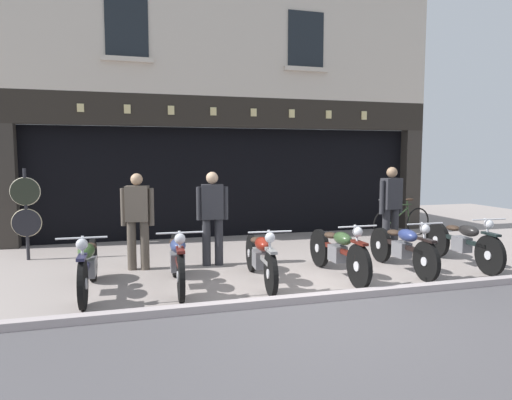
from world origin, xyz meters
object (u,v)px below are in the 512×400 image
at_px(motorcycle_left, 177,259).
at_px(tyre_sign_pole, 26,208).
at_px(motorcycle_center, 338,250).
at_px(salesman_right, 391,206).
at_px(salesman_left, 138,217).
at_px(motorcycle_center_right, 402,247).
at_px(motorcycle_far_left, 88,264).
at_px(advert_board_far, 349,159).
at_px(shopkeeper_center, 212,214).
at_px(motorcycle_center_left, 261,256).
at_px(motorcycle_right, 463,241).
at_px(leaning_bicycle, 402,221).
at_px(advert_board_near, 314,162).

relative_size(motorcycle_left, tyre_sign_pole, 1.18).
height_order(motorcycle_center, salesman_right, salesman_right).
xyz_separation_m(salesman_left, tyre_sign_pole, (-1.97, 1.31, 0.06)).
bearing_deg(salesman_left, motorcycle_center_right, 175.55).
relative_size(motorcycle_far_left, motorcycle_center_right, 1.03).
bearing_deg(motorcycle_center, advert_board_far, -119.54).
relative_size(shopkeeper_center, advert_board_far, 1.54).
bearing_deg(shopkeeper_center, motorcycle_center_right, 163.57).
xyz_separation_m(motorcycle_left, salesman_right, (4.30, 1.20, 0.52)).
distance_m(motorcycle_left, salesman_left, 1.47).
distance_m(motorcycle_far_left, motorcycle_center_left, 2.50).
bearing_deg(motorcycle_center_right, motorcycle_right, -176.29).
relative_size(salesman_right, leaning_bicycle, 1.02).
height_order(motorcycle_left, motorcycle_center_left, motorcycle_left).
xyz_separation_m(motorcycle_far_left, tyre_sign_pole, (-1.25, 2.54, 0.55)).
bearing_deg(motorcycle_center, advert_board_near, -108.45).
xyz_separation_m(motorcycle_center, shopkeeper_center, (-1.79, 1.32, 0.49)).
xyz_separation_m(motorcycle_center_right, salesman_right, (0.55, 1.24, 0.54)).
height_order(motorcycle_right, advert_board_near, advert_board_near).
bearing_deg(motorcycle_right, salesman_left, -9.53).
relative_size(advert_board_near, advert_board_far, 0.98).
height_order(motorcycle_far_left, motorcycle_center_right, motorcycle_far_left).
height_order(motorcycle_center_right, advert_board_far, advert_board_far).
bearing_deg(tyre_sign_pole, shopkeeper_center, -22.52).
bearing_deg(salesman_right, motorcycle_center, 26.23).
height_order(salesman_right, advert_board_far, advert_board_far).
height_order(motorcycle_center, motorcycle_center_right, motorcycle_center).
distance_m(shopkeeper_center, salesman_right, 3.55).
bearing_deg(motorcycle_center, motorcycle_left, -2.16).
relative_size(motorcycle_center_right, motorcycle_right, 0.96).
bearing_deg(advert_board_far, tyre_sign_pole, -167.89).
xyz_separation_m(motorcycle_left, motorcycle_center_right, (3.75, -0.04, -0.02)).
bearing_deg(salesman_left, shopkeeper_center, -168.78).
relative_size(advert_board_near, leaning_bicycle, 0.62).
xyz_separation_m(salesman_right, leaning_bicycle, (1.38, 1.66, -0.59)).
distance_m(salesman_right, tyre_sign_pole, 6.93).
distance_m(motorcycle_right, leaning_bicycle, 2.93).
bearing_deg(motorcycle_center_left, motorcycle_left, 1.75).
xyz_separation_m(motorcycle_left, tyre_sign_pole, (-2.49, 2.59, 0.54)).
relative_size(salesman_left, salesman_right, 0.96).
bearing_deg(motorcycle_right, salesman_right, -55.86).
height_order(motorcycle_far_left, salesman_right, salesman_right).
bearing_deg(shopkeeper_center, motorcycle_center, 150.43).
bearing_deg(motorcycle_center_right, motorcycle_center_left, 1.25).
xyz_separation_m(salesman_right, advert_board_near, (-0.37, 2.98, 0.83)).
xyz_separation_m(motorcycle_right, leaning_bicycle, (0.67, 2.85, -0.06)).
relative_size(motorcycle_left, salesman_left, 1.23).
height_order(tyre_sign_pole, advert_board_near, advert_board_near).
relative_size(motorcycle_right, advert_board_far, 1.92).
bearing_deg(motorcycle_center_left, salesman_right, -153.43).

